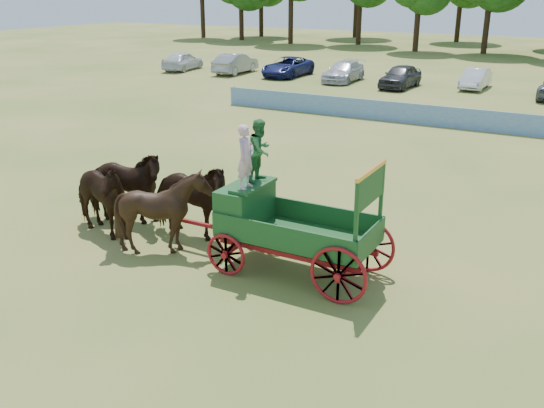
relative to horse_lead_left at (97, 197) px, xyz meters
The scene contains 8 objects.
ground 6.53m from the horse_lead_left, ahead, with size 160.00×160.00×0.00m, color #9A8445.
horse_lead_left is the anchor object (origin of this frame).
horse_lead_right 1.10m from the horse_lead_left, 90.00° to the left, with size 1.24×2.72×2.30m, color black.
horse_wheel_left 2.40m from the horse_lead_left, ahead, with size 1.86×2.09×2.30m, color black.
horse_wheel_right 2.64m from the horse_lead_left, 24.62° to the left, with size 1.24×2.72×2.30m, color black.
farm_dray 5.41m from the horse_lead_left, ahead, with size 6.00×2.00×3.72m.
sponsor_banner 19.74m from the horse_lead_left, 74.25° to the left, with size 26.00×0.08×1.05m, color #1B5D96.
parked_cars 30.96m from the horse_lead_left, 91.20° to the left, with size 41.40×6.52×1.61m.
Camera 1 is at (5.84, -12.76, 6.82)m, focal length 40.00 mm.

